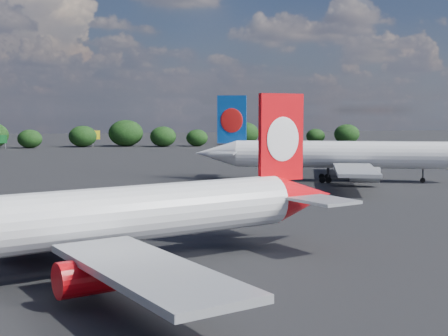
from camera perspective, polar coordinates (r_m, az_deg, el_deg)
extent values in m
plane|color=black|center=(94.47, -16.64, -2.43)|extent=(500.00, 500.00, 0.00)
cylinder|color=white|center=(48.10, -11.31, -4.37)|extent=(32.65, 15.13, 4.35)
cone|color=red|center=(58.51, 7.21, -2.60)|extent=(8.02, 6.43, 4.35)
cube|color=red|center=(56.35, 5.25, 2.81)|extent=(4.66, 2.01, 7.84)
ellipsoid|color=white|center=(56.15, 5.42, 2.64)|extent=(3.51, 1.38, 4.01)
ellipsoid|color=white|center=(56.56, 5.08, 2.67)|extent=(3.51, 1.38, 4.01)
cube|color=#94969B|center=(53.76, 9.12, -2.95)|extent=(5.44, 6.23, 0.26)
cube|color=#94969B|center=(61.11, 3.05, -1.90)|extent=(5.44, 6.23, 0.26)
cube|color=#94969B|center=(37.57, -7.19, -9.22)|extent=(11.14, 18.31, 0.48)
cube|color=#94969B|center=(58.35, -17.07, -4.20)|extent=(11.14, 18.31, 0.48)
cylinder|color=red|center=(41.05, -12.11, -9.67)|extent=(4.89, 3.67, 2.35)
cube|color=#94969B|center=(40.90, -12.13, -8.85)|extent=(1.89, 0.88, 1.04)
cylinder|color=red|center=(53.96, -17.51, -6.19)|extent=(4.89, 3.67, 2.35)
cube|color=#94969B|center=(53.84, -17.53, -5.56)|extent=(1.89, 0.88, 1.04)
cylinder|color=black|center=(47.05, -8.04, -8.33)|extent=(0.31, 0.31, 2.18)
cylinder|color=black|center=(47.25, -8.03, -9.31)|extent=(1.03, 0.69, 0.96)
cylinder|color=black|center=(47.65, -6.98, -9.17)|extent=(1.03, 0.69, 0.96)
cylinder|color=black|center=(51.71, -10.54, -7.12)|extent=(0.31, 0.31, 2.18)
cylinder|color=black|center=(51.89, -10.52, -8.02)|extent=(1.03, 0.69, 0.96)
cylinder|color=black|center=(52.25, -9.55, -7.91)|extent=(1.03, 0.69, 0.96)
cylinder|color=white|center=(109.94, 10.50, 1.23)|extent=(34.98, 17.57, 4.71)
sphere|color=white|center=(112.22, 19.66, 1.09)|extent=(6.11, 6.11, 4.71)
cone|color=white|center=(111.04, -0.73, 1.35)|extent=(8.73, 7.15, 4.71)
cube|color=#0D4299|center=(110.41, 0.72, 4.46)|extent=(4.98, 2.35, 8.47)
ellipsoid|color=red|center=(110.13, 0.70, 4.37)|extent=(3.74, 1.63, 4.33)
ellipsoid|color=red|center=(110.69, 0.74, 4.37)|extent=(3.74, 1.63, 4.33)
cube|color=#94969B|center=(105.64, -0.14, 1.36)|extent=(6.02, 6.81, 0.28)
cube|color=#94969B|center=(115.88, 0.57, 1.71)|extent=(6.02, 6.81, 0.28)
cube|color=#94969B|center=(98.00, 11.92, -0.17)|extent=(12.63, 19.75, 0.52)
cube|color=#94969B|center=(122.33, 11.10, 0.91)|extent=(12.63, 19.75, 0.52)
cylinder|color=#94969B|center=(102.94, 12.76, -0.61)|extent=(5.31, 4.10, 2.54)
cube|color=#94969B|center=(102.87, 12.77, -0.25)|extent=(2.03, 1.03, 1.13)
cylinder|color=#94969B|center=(117.88, 12.14, 0.13)|extent=(5.31, 4.10, 2.54)
cube|color=#94969B|center=(117.82, 12.14, 0.45)|extent=(2.03, 1.03, 1.13)
cylinder|color=black|center=(107.34, 9.54, -0.62)|extent=(0.34, 0.34, 2.35)
cylinder|color=black|center=(107.43, 9.53, -1.09)|extent=(1.12, 0.78, 1.04)
cylinder|color=black|center=(107.41, 8.98, -1.09)|extent=(1.12, 0.78, 1.04)
cylinder|color=black|center=(112.95, 9.45, -0.33)|extent=(0.34, 0.34, 2.35)
cylinder|color=black|center=(113.04, 9.45, -0.78)|extent=(1.12, 0.78, 1.04)
cylinder|color=black|center=(113.02, 8.92, -0.77)|extent=(1.12, 0.78, 1.04)
cylinder|color=black|center=(111.78, 17.72, -0.59)|extent=(0.29, 0.29, 2.35)
cylinder|color=black|center=(111.88, 17.70, -1.07)|extent=(0.91, 0.62, 0.85)
cylinder|color=gray|center=(210.82, -19.35, 1.92)|extent=(0.20, 0.20, 2.00)
cube|color=yellow|center=(215.82, -11.93, 2.97)|extent=(5.00, 0.30, 3.00)
cylinder|color=gray|center=(215.94, -11.92, 2.24)|extent=(0.30, 0.30, 2.50)
ellipsoid|color=black|center=(213.25, -17.33, 2.56)|extent=(7.92, 6.70, 6.09)
ellipsoid|color=black|center=(215.52, -12.79, 2.84)|extent=(9.34, 7.90, 7.18)
ellipsoid|color=black|center=(216.40, -8.97, 3.17)|extent=(11.80, 9.99, 9.08)
ellipsoid|color=black|center=(212.95, -5.59, 2.88)|extent=(8.95, 7.57, 6.88)
ellipsoid|color=black|center=(214.58, -2.49, 2.77)|extent=(7.53, 6.37, 5.79)
ellipsoid|color=black|center=(224.16, 1.86, 3.18)|extent=(10.59, 8.96, 8.15)
ellipsoid|color=black|center=(223.37, 5.46, 2.84)|extent=(7.36, 6.22, 5.66)
ellipsoid|color=black|center=(234.53, 8.37, 2.90)|extent=(7.15, 6.05, 5.50)
ellipsoid|color=black|center=(232.22, 11.16, 3.06)|extent=(9.48, 8.02, 7.29)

